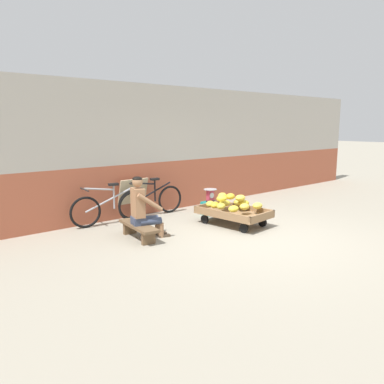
{
  "coord_description": "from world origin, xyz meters",
  "views": [
    {
      "loc": [
        -5.27,
        -4.29,
        2.05
      ],
      "look_at": [
        -0.51,
        1.28,
        0.75
      ],
      "focal_mm": 35.87,
      "sensor_mm": 36.0,
      "label": 1
    }
  ],
  "objects_px": {
    "banana_cart": "(233,214)",
    "weighing_scale": "(210,195)",
    "low_bench": "(139,228)",
    "bicycle_far_left": "(151,200)",
    "sign_board": "(132,198)",
    "vendor_seated": "(143,208)",
    "bicycle_near_left": "(109,208)",
    "shopping_bag": "(223,212)",
    "plastic_crate": "(210,208)"
  },
  "relations": [
    {
      "from": "low_bench",
      "to": "weighing_scale",
      "type": "height_order",
      "value": "weighing_scale"
    },
    {
      "from": "shopping_bag",
      "to": "banana_cart",
      "type": "bearing_deg",
      "value": -117.33
    },
    {
      "from": "vendor_seated",
      "to": "weighing_scale",
      "type": "bearing_deg",
      "value": 14.44
    },
    {
      "from": "vendor_seated",
      "to": "bicycle_near_left",
      "type": "height_order",
      "value": "vendor_seated"
    },
    {
      "from": "low_bench",
      "to": "weighing_scale",
      "type": "xyz_separation_m",
      "value": [
        2.29,
        0.55,
        0.25
      ]
    },
    {
      "from": "banana_cart",
      "to": "sign_board",
      "type": "height_order",
      "value": "sign_board"
    },
    {
      "from": "banana_cart",
      "to": "vendor_seated",
      "type": "distance_m",
      "value": 1.99
    },
    {
      "from": "plastic_crate",
      "to": "shopping_bag",
      "type": "xyz_separation_m",
      "value": [
        0.04,
        -0.36,
        -0.03
      ]
    },
    {
      "from": "banana_cart",
      "to": "vendor_seated",
      "type": "xyz_separation_m",
      "value": [
        -1.92,
        0.43,
        0.33
      ]
    },
    {
      "from": "weighing_scale",
      "to": "vendor_seated",
      "type": "bearing_deg",
      "value": -165.56
    },
    {
      "from": "vendor_seated",
      "to": "weighing_scale",
      "type": "relative_size",
      "value": 3.8
    },
    {
      "from": "plastic_crate",
      "to": "sign_board",
      "type": "xyz_separation_m",
      "value": [
        -1.48,
        0.97,
        0.28
      ]
    },
    {
      "from": "low_bench",
      "to": "bicycle_far_left",
      "type": "distance_m",
      "value": 1.78
    },
    {
      "from": "banana_cart",
      "to": "sign_board",
      "type": "xyz_separation_m",
      "value": [
        -1.19,
        1.96,
        0.19
      ]
    },
    {
      "from": "bicycle_near_left",
      "to": "bicycle_far_left",
      "type": "height_order",
      "value": "same"
    },
    {
      "from": "bicycle_near_left",
      "to": "sign_board",
      "type": "distance_m",
      "value": 0.76
    },
    {
      "from": "low_bench",
      "to": "sign_board",
      "type": "xyz_separation_m",
      "value": [
        0.81,
        1.51,
        0.23
      ]
    },
    {
      "from": "low_bench",
      "to": "bicycle_near_left",
      "type": "relative_size",
      "value": 0.68
    },
    {
      "from": "vendor_seated",
      "to": "shopping_bag",
      "type": "bearing_deg",
      "value": 5.28
    },
    {
      "from": "banana_cart",
      "to": "bicycle_near_left",
      "type": "distance_m",
      "value": 2.55
    },
    {
      "from": "vendor_seated",
      "to": "bicycle_near_left",
      "type": "bearing_deg",
      "value": 89.12
    },
    {
      "from": "bicycle_far_left",
      "to": "plastic_crate",
      "type": "bearing_deg",
      "value": -35.11
    },
    {
      "from": "weighing_scale",
      "to": "sign_board",
      "type": "bearing_deg",
      "value": 146.74
    },
    {
      "from": "bicycle_near_left",
      "to": "bicycle_far_left",
      "type": "bearing_deg",
      "value": 3.46
    },
    {
      "from": "weighing_scale",
      "to": "bicycle_near_left",
      "type": "relative_size",
      "value": 0.18
    },
    {
      "from": "weighing_scale",
      "to": "bicycle_far_left",
      "type": "relative_size",
      "value": 0.18
    },
    {
      "from": "banana_cart",
      "to": "shopping_bag",
      "type": "bearing_deg",
      "value": 62.67
    },
    {
      "from": "plastic_crate",
      "to": "bicycle_far_left",
      "type": "xyz_separation_m",
      "value": [
        -1.1,
        0.77,
        0.2
      ]
    },
    {
      "from": "vendor_seated",
      "to": "weighing_scale",
      "type": "height_order",
      "value": "vendor_seated"
    },
    {
      "from": "bicycle_near_left",
      "to": "plastic_crate",
      "type": "bearing_deg",
      "value": -17.95
    },
    {
      "from": "plastic_crate",
      "to": "shopping_bag",
      "type": "bearing_deg",
      "value": -83.36
    },
    {
      "from": "banana_cart",
      "to": "plastic_crate",
      "type": "relative_size",
      "value": 4.2
    },
    {
      "from": "bicycle_far_left",
      "to": "bicycle_near_left",
      "type": "bearing_deg",
      "value": -176.54
    },
    {
      "from": "low_bench",
      "to": "bicycle_far_left",
      "type": "relative_size",
      "value": 0.68
    },
    {
      "from": "low_bench",
      "to": "bicycle_near_left",
      "type": "xyz_separation_m",
      "value": [
        0.1,
        1.25,
        0.15
      ]
    },
    {
      "from": "banana_cart",
      "to": "weighing_scale",
      "type": "relative_size",
      "value": 5.04
    },
    {
      "from": "banana_cart",
      "to": "low_bench",
      "type": "height_order",
      "value": "banana_cart"
    },
    {
      "from": "vendor_seated",
      "to": "bicycle_far_left",
      "type": "distance_m",
      "value": 1.75
    },
    {
      "from": "sign_board",
      "to": "low_bench",
      "type": "bearing_deg",
      "value": -118.26
    },
    {
      "from": "bicycle_near_left",
      "to": "vendor_seated",
      "type": "bearing_deg",
      "value": -90.88
    },
    {
      "from": "low_bench",
      "to": "vendor_seated",
      "type": "bearing_deg",
      "value": -14.94
    },
    {
      "from": "bicycle_far_left",
      "to": "sign_board",
      "type": "xyz_separation_m",
      "value": [
        -0.38,
        0.19,
        0.08
      ]
    },
    {
      "from": "sign_board",
      "to": "shopping_bag",
      "type": "height_order",
      "value": "sign_board"
    },
    {
      "from": "vendor_seated",
      "to": "bicycle_near_left",
      "type": "distance_m",
      "value": 1.3
    },
    {
      "from": "sign_board",
      "to": "shopping_bag",
      "type": "bearing_deg",
      "value": -41.18
    },
    {
      "from": "weighing_scale",
      "to": "shopping_bag",
      "type": "height_order",
      "value": "weighing_scale"
    },
    {
      "from": "low_bench",
      "to": "bicycle_far_left",
      "type": "xyz_separation_m",
      "value": [
        1.19,
        1.32,
        0.15
      ]
    },
    {
      "from": "sign_board",
      "to": "shopping_bag",
      "type": "distance_m",
      "value": 2.04
    },
    {
      "from": "sign_board",
      "to": "weighing_scale",
      "type": "bearing_deg",
      "value": -33.26
    },
    {
      "from": "weighing_scale",
      "to": "sign_board",
      "type": "distance_m",
      "value": 1.77
    }
  ]
}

